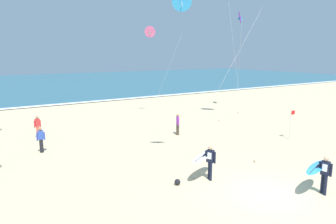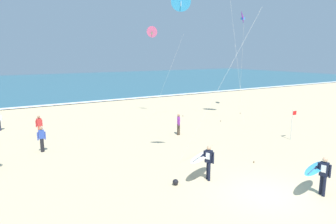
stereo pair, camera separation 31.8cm
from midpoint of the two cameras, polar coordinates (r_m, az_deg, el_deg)
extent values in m
plane|color=#D1BA8E|center=(14.41, 18.18, -14.32)|extent=(160.00, 160.00, 0.00)
cube|color=#2D6075|center=(68.25, -22.99, 4.86)|extent=(160.00, 60.00, 0.08)
cube|color=white|center=(39.32, -16.24, 1.66)|extent=(160.00, 1.10, 0.01)
cylinder|color=black|center=(15.02, 27.49, -12.14)|extent=(0.13, 0.13, 0.88)
cylinder|color=black|center=(15.17, 27.02, -11.87)|extent=(0.13, 0.13, 0.88)
cube|color=black|center=(14.84, 27.50, -9.35)|extent=(0.29, 0.38, 0.60)
cube|color=white|center=(14.74, 27.40, -9.33)|extent=(0.07, 0.20, 0.32)
sphere|color=tan|center=(14.72, 27.64, -7.81)|extent=(0.21, 0.21, 0.21)
cylinder|color=black|center=(14.81, 28.35, -9.64)|extent=(0.09, 0.09, 0.56)
cylinder|color=black|center=(14.86, 26.67, -8.81)|extent=(0.09, 0.09, 0.26)
cylinder|color=black|center=(14.87, 26.23, -9.29)|extent=(0.26, 0.15, 0.14)
ellipsoid|color=#3399D8|center=(14.95, 26.13, -9.34)|extent=(2.17, 1.09, 0.13)
cube|color=#333333|center=(14.94, 26.14, -9.21)|extent=(1.79, 0.54, 0.06)
cube|color=#262628|center=(15.78, 27.03, -8.65)|extent=(0.12, 0.04, 0.14)
cylinder|color=black|center=(15.05, 8.23, -10.94)|extent=(0.13, 0.13, 0.88)
cylinder|color=black|center=(15.27, 7.95, -10.61)|extent=(0.13, 0.13, 0.88)
cube|color=black|center=(14.91, 8.17, -8.13)|extent=(0.33, 0.39, 0.60)
cube|color=white|center=(14.80, 8.00, -8.10)|extent=(0.10, 0.18, 0.32)
sphere|color=tan|center=(14.78, 8.21, -6.59)|extent=(0.21, 0.21, 0.21)
cylinder|color=black|center=(14.84, 8.98, -8.41)|extent=(0.09, 0.09, 0.56)
cylinder|color=black|center=(14.96, 7.36, -7.60)|extent=(0.09, 0.09, 0.26)
cylinder|color=black|center=(14.99, 6.94, -8.08)|extent=(0.26, 0.18, 0.14)
ellipsoid|color=white|center=(15.07, 6.89, -8.13)|extent=(2.18, 1.47, 0.13)
cube|color=#333333|center=(15.05, 6.90, -8.00)|extent=(1.71, 0.87, 0.06)
cube|color=#262628|center=(15.87, 8.28, -7.45)|extent=(0.11, 0.06, 0.14)
cone|color=#2D99DB|center=(16.51, 2.99, 19.79)|extent=(1.01, 0.76, 1.02)
cube|color=white|center=(16.49, 2.98, 19.31)|extent=(0.21, 0.32, 0.24)
cylinder|color=silver|center=(16.64, 9.98, 4.48)|extent=(3.54, 2.16, 8.22)
cylinder|color=brown|center=(18.04, 16.10, -8.88)|extent=(0.06, 0.06, 0.10)
cylinder|color=silver|center=(27.43, 12.69, 12.09)|extent=(1.50, 1.39, 13.32)
cylinder|color=brown|center=(28.05, 10.06, -1.65)|extent=(0.06, 0.06, 0.10)
cone|color=pink|center=(30.22, -2.64, 14.63)|extent=(0.95, 0.99, 1.07)
cube|color=green|center=(30.21, -2.63, 14.36)|extent=(0.29, 0.27, 0.24)
cylinder|color=silver|center=(29.77, 0.26, 6.79)|extent=(2.10, 2.27, 7.69)
cylinder|color=brown|center=(29.92, 3.09, -0.73)|extent=(0.06, 0.06, 0.10)
cone|color=purple|center=(34.41, 13.97, 16.68)|extent=(1.09, 1.16, 1.21)
cube|color=#2D99DB|center=(34.40, 13.96, 16.45)|extent=(0.34, 0.31, 0.24)
cylinder|color=silver|center=(32.93, 13.73, 8.34)|extent=(1.73, 1.95, 9.38)
cylinder|color=brown|center=(32.16, 13.50, -0.21)|extent=(0.06, 0.06, 0.10)
cylinder|color=white|center=(27.49, -28.14, -0.97)|extent=(0.08, 0.08, 0.50)
cylinder|color=black|center=(20.59, -21.86, -5.72)|extent=(0.22, 0.22, 0.84)
cube|color=#3351B7|center=(20.41, -21.99, -3.86)|extent=(0.33, 0.20, 0.54)
sphere|color=#A87A59|center=(20.33, -22.06, -2.82)|extent=(0.20, 0.20, 0.20)
cylinder|color=#3351B7|center=(20.42, -22.56, -4.18)|extent=(0.08, 0.08, 0.50)
cylinder|color=#3351B7|center=(20.45, -21.39, -4.08)|extent=(0.08, 0.08, 0.50)
cylinder|color=#D8593F|center=(24.28, -22.32, -3.33)|extent=(0.22, 0.22, 0.84)
cube|color=red|center=(24.13, -22.44, -1.73)|extent=(0.35, 0.25, 0.54)
sphere|color=#A87A59|center=(24.06, -22.50, -0.85)|extent=(0.20, 0.20, 0.20)
cylinder|color=red|center=(24.07, -22.88, -2.04)|extent=(0.08, 0.08, 0.50)
cylinder|color=red|center=(24.23, -21.96, -1.89)|extent=(0.08, 0.08, 0.50)
cylinder|color=#4C3D2D|center=(23.05, 2.36, -3.24)|extent=(0.22, 0.22, 0.84)
cube|color=purple|center=(22.89, 2.37, -1.56)|extent=(0.30, 0.37, 0.54)
sphere|color=#A87A59|center=(22.81, 2.38, -0.63)|extent=(0.20, 0.20, 0.20)
cylinder|color=purple|center=(22.71, 2.44, -1.92)|extent=(0.08, 0.08, 0.50)
cylinder|color=purple|center=(23.11, 2.29, -1.69)|extent=(0.08, 0.08, 0.50)
cylinder|color=silver|center=(23.35, 22.27, -2.27)|extent=(0.05, 0.05, 2.10)
cube|color=red|center=(23.37, 22.73, -0.16)|extent=(0.40, 0.02, 0.28)
sphere|color=black|center=(14.59, 2.03, -12.84)|extent=(0.28, 0.28, 0.28)
camera|label=1|loc=(0.16, -89.52, 0.09)|focal=32.93mm
camera|label=2|loc=(0.16, 90.48, -0.09)|focal=32.93mm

